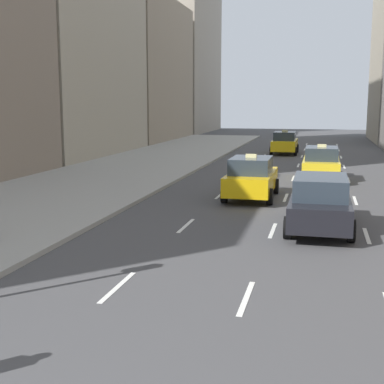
{
  "coord_description": "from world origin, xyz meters",
  "views": [
    {
      "loc": [
        3.97,
        -2.38,
        3.95
      ],
      "look_at": [
        0.3,
        12.76,
        1.34
      ],
      "focal_mm": 50.0,
      "sensor_mm": 36.0,
      "label": 1
    }
  ],
  "objects_px": {
    "taxi_second": "(285,143)",
    "sedan_black_near": "(320,202)",
    "taxi_lead": "(321,163)",
    "taxi_third": "(251,177)"
  },
  "relations": [
    {
      "from": "taxi_second",
      "to": "sedan_black_near",
      "type": "height_order",
      "value": "taxi_second"
    },
    {
      "from": "taxi_second",
      "to": "taxi_lead",
      "type": "bearing_deg",
      "value": -78.67
    },
    {
      "from": "taxi_lead",
      "to": "taxi_third",
      "type": "height_order",
      "value": "same"
    },
    {
      "from": "taxi_second",
      "to": "taxi_third",
      "type": "xyz_separation_m",
      "value": [
        0.0,
        -20.03,
        0.0
      ]
    },
    {
      "from": "taxi_second",
      "to": "taxi_third",
      "type": "bearing_deg",
      "value": -90.0
    },
    {
      "from": "sedan_black_near",
      "to": "taxi_lead",
      "type": "bearing_deg",
      "value": 90.0
    },
    {
      "from": "taxi_lead",
      "to": "sedan_black_near",
      "type": "xyz_separation_m",
      "value": [
        0.0,
        -11.03,
        -0.01
      ]
    },
    {
      "from": "sedan_black_near",
      "to": "taxi_second",
      "type": "bearing_deg",
      "value": 96.39
    },
    {
      "from": "taxi_lead",
      "to": "sedan_black_near",
      "type": "height_order",
      "value": "taxi_lead"
    },
    {
      "from": "taxi_second",
      "to": "sedan_black_near",
      "type": "bearing_deg",
      "value": -83.61
    }
  ]
}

